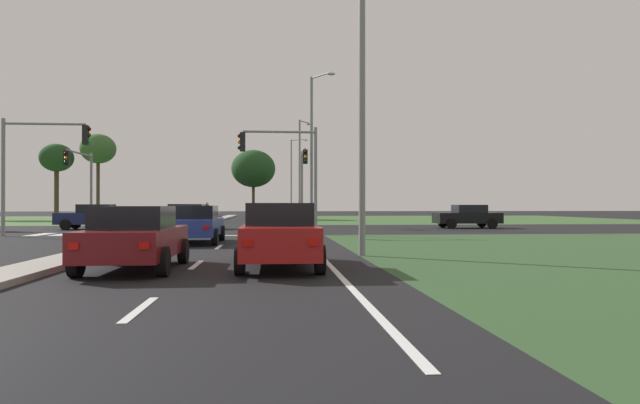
{
  "coord_description": "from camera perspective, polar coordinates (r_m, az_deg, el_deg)",
  "views": [
    {
      "loc": [
        5.42,
        -4.87,
        1.52
      ],
      "look_at": [
        8.9,
        35.91,
        1.73
      ],
      "focal_mm": 31.37,
      "sensor_mm": 36.0,
      "label": 1
    }
  ],
  "objects": [
    {
      "name": "car_red_sixth",
      "position": [
        13.61,
        -4.17,
        -3.33
      ],
      "size": [
        1.96,
        4.64,
        1.56
      ],
      "color": "#A31919",
      "rests_on": "ground"
    },
    {
      "name": "car_navy_near",
      "position": [
        37.29,
        -22.03,
        -1.39
      ],
      "size": [
        4.36,
        1.95,
        1.55
      ],
      "rotation": [
        0.0,
        0.0,
        1.57
      ],
      "color": "#161E47",
      "rests_on": "ground"
    },
    {
      "name": "lane_dash_third",
      "position": [
        20.45,
        -10.28,
        -4.54
      ],
      "size": [
        0.14,
        2.0,
        0.01
      ],
      "primitive_type": "cube",
      "color": "silver",
      "rests_on": "ground"
    },
    {
      "name": "street_lamp_third",
      "position": [
        54.93,
        -2.0,
        3.82
      ],
      "size": [
        1.42,
        1.8,
        9.86
      ],
      "color": "gray",
      "rests_on": "ground"
    },
    {
      "name": "crosswalk_bar_fifth",
      "position": [
        30.57,
        -18.56,
        -3.12
      ],
      "size": [
        0.7,
        2.8,
        0.01
      ],
      "primitive_type": "cube",
      "color": "silver",
      "rests_on": "ground"
    },
    {
      "name": "street_lamp_near",
      "position": [
        17.17,
        4.08,
        11.48
      ],
      "size": [
        0.77,
        2.01,
        9.0
      ],
      "color": "gray",
      "rests_on": "ground"
    },
    {
      "name": "car_grey_second",
      "position": [
        36.15,
        -13.64,
        -1.43
      ],
      "size": [
        4.52,
        2.06,
        1.57
      ],
      "rotation": [
        0.0,
        0.0,
        1.57
      ],
      "color": "slate",
      "rests_on": "ground"
    },
    {
      "name": "crosswalk_bar_eighth",
      "position": [
        29.95,
        -12.12,
        -3.19
      ],
      "size": [
        0.7,
        2.8,
        0.01
      ],
      "primitive_type": "cube",
      "color": "silver",
      "rests_on": "ground"
    },
    {
      "name": "ground_plane",
      "position": [
        35.32,
        -13.72,
        -2.75
      ],
      "size": [
        200.0,
        200.0,
        0.0
      ],
      "primitive_type": "plane",
      "color": "black"
    },
    {
      "name": "treeline_fourth",
      "position": [
        60.64,
        -6.81,
        3.39
      ],
      "size": [
        4.73,
        4.73,
        7.44
      ],
      "color": "#423323",
      "rests_on": "ground"
    },
    {
      "name": "median_island_near",
      "position": [
        16.83,
        -23.74,
        -5.21
      ],
      "size": [
        1.2,
        22.0,
        0.14
      ],
      "primitive_type": "cube",
      "color": "gray",
      "rests_on": "ground"
    },
    {
      "name": "grass_verge_far_right",
      "position": [
        62.69,
        13.81,
        -1.68
      ],
      "size": [
        35.0,
        35.0,
        0.01
      ],
      "primitive_type": "cube",
      "color": "#385B2D",
      "rests_on": "ground"
    },
    {
      "name": "pedestrian_at_median",
      "position": [
        49.11,
        -11.46,
        -0.75
      ],
      "size": [
        0.34,
        0.34,
        1.63
      ],
      "rotation": [
        0.0,
        0.0,
        1.81
      ],
      "color": "maroon",
      "rests_on": "median_island_far"
    },
    {
      "name": "street_lamp_second",
      "position": [
        38.14,
        -0.7,
        6.0
      ],
      "size": [
        1.53,
        2.11,
        10.26
      ],
      "color": "gray",
      "rests_on": "ground"
    },
    {
      "name": "traffic_signal_far_left",
      "position": [
        41.67,
        -23.11,
        2.69
      ],
      "size": [
        0.32,
        5.18,
        5.27
      ],
      "color": "gray",
      "rests_on": "ground"
    },
    {
      "name": "traffic_signal_near_right",
      "position": [
        28.37,
        -3.38,
        4.18
      ],
      "size": [
        4.02,
        0.32,
        5.46
      ],
      "color": "gray",
      "rests_on": "ground"
    },
    {
      "name": "crosswalk_bar_sixth",
      "position": [
        30.32,
        -16.44,
        -3.15
      ],
      "size": [
        0.7,
        2.8,
        0.01
      ],
      "primitive_type": "cube",
      "color": "silver",
      "rests_on": "ground"
    },
    {
      "name": "car_teal_eighth",
      "position": [
        57.13,
        -12.52,
        -1.06
      ],
      "size": [
        1.96,
        4.28,
        1.47
      ],
      "rotation": [
        0.0,
        0.0,
        3.14
      ],
      "color": "#19565B",
      "rests_on": "ground"
    },
    {
      "name": "crosswalk_bar_fourth",
      "position": [
        30.87,
        -20.64,
        -3.09
      ],
      "size": [
        0.7,
        2.8,
        0.01
      ],
      "primitive_type": "cube",
      "color": "silver",
      "rests_on": "ground"
    },
    {
      "name": "stop_bar_near",
      "position": [
        27.96,
        -8.21,
        -3.4
      ],
      "size": [
        6.4,
        0.5,
        0.01
      ],
      "primitive_type": "cube",
      "color": "silver",
      "rests_on": "ground"
    },
    {
      "name": "lane_dash_second",
      "position": [
        14.51,
        -12.52,
        -6.27
      ],
      "size": [
        0.14,
        2.0,
        0.01
      ],
      "primitive_type": "cube",
      "color": "silver",
      "rests_on": "ground"
    },
    {
      "name": "traffic_signal_far_right",
      "position": [
        39.9,
        -1.74,
        2.98
      ],
      "size": [
        0.32,
        4.66,
        5.51
      ],
      "color": "gray",
      "rests_on": "ground"
    },
    {
      "name": "car_maroon_fourth",
      "position": [
        13.74,
        -18.34,
        -3.43
      ],
      "size": [
        2.0,
        4.23,
        1.49
      ],
      "color": "maroon",
      "rests_on": "ground"
    },
    {
      "name": "car_black_third",
      "position": [
        37.83,
        14.82,
        -1.41
      ],
      "size": [
        4.23,
        2.06,
        1.53
      ],
      "rotation": [
        0.0,
        0.0,
        1.57
      ],
      "color": "black",
      "rests_on": "ground"
    },
    {
      "name": "median_island_far",
      "position": [
        60.13,
        -10.06,
        -1.68
      ],
      "size": [
        1.2,
        36.0,
        0.14
      ],
      "primitive_type": "cube",
      "color": "gray",
      "rests_on": "ground"
    },
    {
      "name": "crosswalk_bar_second",
      "position": [
        31.57,
        -24.66,
        -3.02
      ],
      "size": [
        0.7,
        2.8,
        0.01
      ],
      "primitive_type": "cube",
      "color": "silver",
      "rests_on": "ground"
    },
    {
      "name": "crosswalk_bar_third",
      "position": [
        31.2,
        -22.67,
        -3.06
      ],
      "size": [
        0.7,
        2.8,
        0.01
      ],
      "primitive_type": "cube",
      "color": "silver",
      "rests_on": "ground"
    },
    {
      "name": "traffic_signal_near_left",
      "position": [
        30.63,
        -27.06,
        4.22
      ],
      "size": [
        4.23,
        0.32,
        5.73
      ],
      "color": "gray",
      "rests_on": "ground"
    },
    {
      "name": "edge_line_right",
      "position": [
        17.0,
        -0.03,
        -5.4
      ],
      "size": [
        0.14,
        24.0,
        0.01
      ],
      "primitive_type": "cube",
      "color": "silver",
      "rests_on": "ground"
    },
    {
      "name": "car_white_seventh",
      "position": [
        47.79,
        -14.13,
        -1.14
      ],
      "size": [
        2.06,
        4.54,
        1.59
      ],
      "rotation": [
        0.0,
        0.0,
        3.14
      ],
      "color": "silver",
      "rests_on": "ground"
    },
    {
      "name": "crosswalk_bar_seventh",
      "position": [
        30.11,
        -14.3,
        -3.17
      ],
      "size": [
        0.7,
        2.8,
        0.01
      ],
      "primitive_type": "cube",
      "color": "silver",
      "rests_on": "ground"
    },
    {
      "name": "treeline_third",
      "position": [
        65.53,
        -21.7,
        5.0
      ],
      "size": [
        3.77,
        3.77,
        9.24
      ],
      "color": "#423323",
      "rests_on": "ground"
    },
    {
      "name": "crosswalk_bar_near",
      "position": [
        31.97,
        -26.61,
        -2.98
      ],
      "size": [
        0.7,
        2.8,
        0.01
      ],
      "primitive_type": "cube",
      "color": "silver",
      "rests_on": "ground"
    },
    {
      "name": "lane_dash_near",
      "position": [
        8.65,
        -17.9,
        -10.35
      ],
      "size": [
        0.14,
        2.0,
        0.01
      ],
      "primitive_type": "cube",
      "color": "silver",
      "rests_on": "ground"
    },
    {
      "name": "treeline_second",
      "position": [
        66.84,
        -25.28,
        4.0
      ],
      "size": [
        3.54,
        3.54,
        8.13
      ],
      "color": "#423323",
      "rests_on": "ground"
    },
    {
      "name": "street_lamp_fourth",
      "position": [
        78.96,
        -2.82,
        2.93
      ],
      "size": [
        2.37,
        1.58,
        10.75
      ],
      "color": "gray",
      "rests_on": "ground"
    },
    {
      "name": "car_blue_fifth",
      "position": [
        22.76,
        -12.59,
        -2.18
      ],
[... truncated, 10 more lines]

